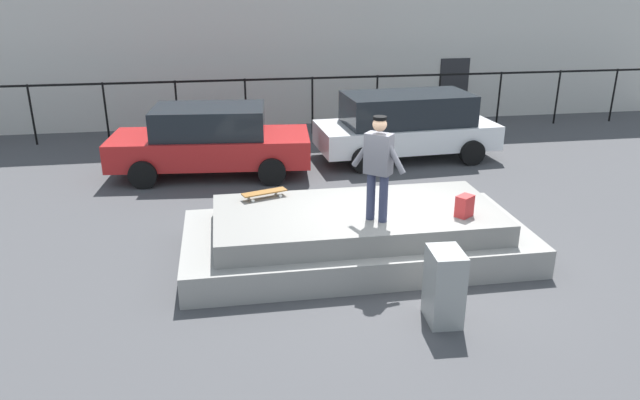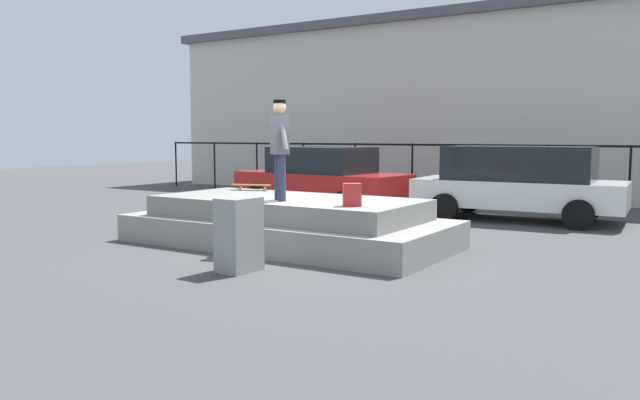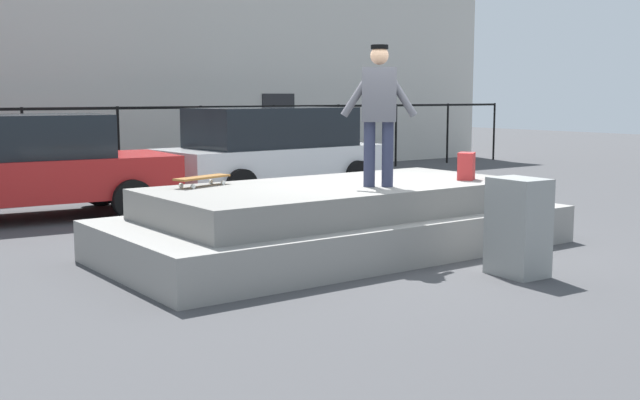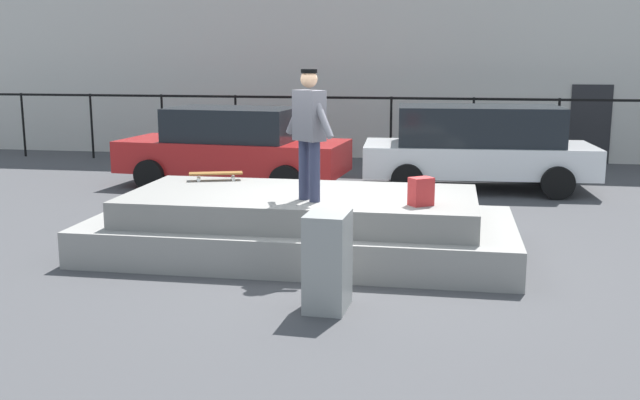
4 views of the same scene
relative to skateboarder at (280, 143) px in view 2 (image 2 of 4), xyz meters
name	(u,v)px [view 2 (image 2 of 4)]	position (x,y,z in m)	size (l,w,h in m)	color
ground_plane	(298,251)	(0.34, 0.04, -1.83)	(60.00, 60.00, 0.00)	#424244
concrete_ledge	(287,223)	(-0.21, 0.50, -1.44)	(5.83, 2.74, 0.85)	gray
skateboarder	(280,143)	(0.00, 0.00, 0.00)	(0.76, 0.66, 1.70)	#2D334C
skateboard	(251,185)	(-1.70, 1.32, -0.88)	(0.83, 0.44, 0.12)	brown
backpack	(352,195)	(1.45, -0.07, -0.80)	(0.28, 0.20, 0.36)	red
car_red_sedan_near	(321,177)	(-2.67, 5.51, -0.98)	(4.85, 2.42, 1.65)	#B21E1E
car_white_hatchback_mid	(518,181)	(2.37, 6.05, -0.92)	(4.73, 2.37, 1.71)	white
utility_box	(239,235)	(0.53, -1.73, -1.29)	(0.44, 0.60, 1.07)	gray
fence_row	(476,162)	(0.34, 9.05, -0.62)	(24.06, 0.06, 1.72)	black
warehouse_building	(530,107)	(0.35, 14.73, 1.15)	(25.30, 9.25, 5.93)	beige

